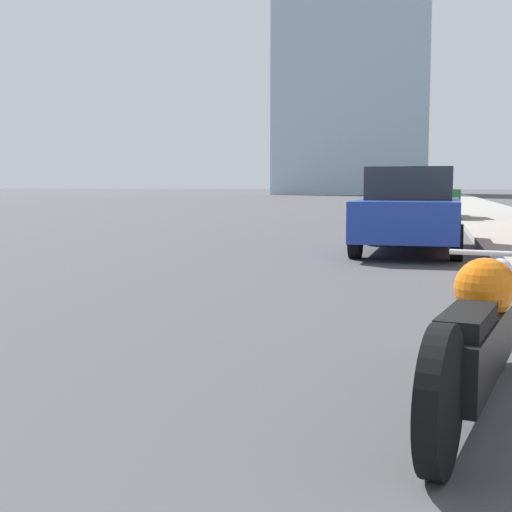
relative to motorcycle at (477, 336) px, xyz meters
The scene contains 4 objects.
sidewalk 35.56m from the motorcycle, 86.56° to the left, with size 3.00×240.00×0.15m.
motorcycle is the anchor object (origin of this frame).
parked_car_blue 9.38m from the motorcycle, 93.85° to the left, with size 1.93×4.51×1.55m.
parked_car_green 21.06m from the motorcycle, 91.03° to the left, with size 2.07×4.54×1.85m.
Camera 1 is at (3.78, 0.45, 1.24)m, focal length 50.00 mm.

